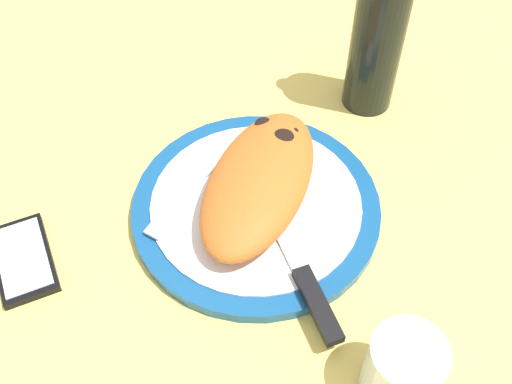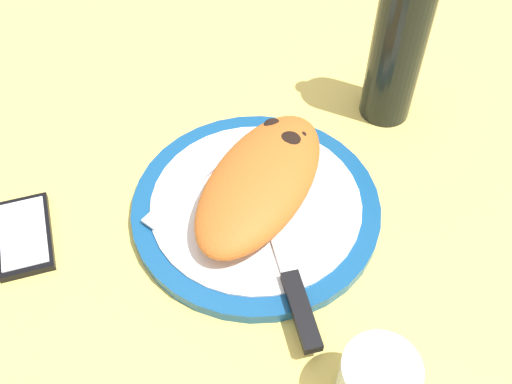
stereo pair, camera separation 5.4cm
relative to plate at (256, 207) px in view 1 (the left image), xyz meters
The scene contains 8 objects.
ground_plane 2.40cm from the plate, ahead, with size 150.00×150.00×3.00cm, color #EACC60.
plate is the anchor object (origin of this frame).
calzone 3.79cm from the plate, 161.83° to the right, with size 24.04×12.25×5.15cm.
fork 8.57cm from the plate, 77.38° to the right, with size 17.14×5.46×0.40cm.
knife 12.59cm from the plate, 43.93° to the left, with size 18.20×15.25×1.20cm.
smartphone 27.67cm from the plate, 56.67° to the right, with size 12.38×12.02×1.16cm.
water_glass 26.02cm from the plate, 50.90° to the left, with size 7.35×7.35×8.26cm.
wine_bottle 27.50cm from the plate, 159.88° to the left, with size 6.92×6.92×27.84cm.
Camera 1 is at (42.42, 13.97, 60.20)cm, focal length 42.84 mm.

